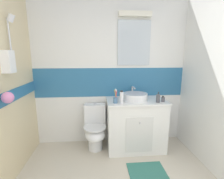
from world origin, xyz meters
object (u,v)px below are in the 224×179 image
(shampoo_bottle_tall, at_px, (122,97))
(perfume_flask_small, at_px, (163,99))
(toothbrush_cup, at_px, (115,99))
(sink_basin, at_px, (135,96))
(soap_dispenser, at_px, (158,98))
(toilet, at_px, (95,129))

(shampoo_bottle_tall, height_order, perfume_flask_small, shampoo_bottle_tall)
(toothbrush_cup, xyz_separation_m, perfume_flask_small, (0.75, 0.00, -0.01))
(sink_basin, distance_m, shampoo_bottle_tall, 0.30)
(soap_dispenser, distance_m, perfume_flask_small, 0.10)
(perfume_flask_small, bearing_deg, sink_basin, 160.78)
(sink_basin, height_order, shampoo_bottle_tall, shampoo_bottle_tall)
(toilet, height_order, toothbrush_cup, toothbrush_cup)
(toilet, height_order, soap_dispenser, soap_dispenser)
(soap_dispenser, bearing_deg, sink_basin, 151.50)
(soap_dispenser, relative_size, shampoo_bottle_tall, 0.85)
(toilet, distance_m, perfume_flask_small, 1.22)
(toilet, bearing_deg, sink_basin, -3.36)
(toilet, relative_size, shampoo_bottle_tall, 3.86)
(sink_basin, distance_m, toothbrush_cup, 0.37)
(soap_dispenser, relative_size, perfume_flask_small, 1.80)
(toothbrush_cup, relative_size, soap_dispenser, 1.32)
(toilet, xyz_separation_m, shampoo_bottle_tall, (0.41, -0.20, 0.59))
(shampoo_bottle_tall, bearing_deg, soap_dispenser, -0.72)
(toothbrush_cup, distance_m, soap_dispenser, 0.66)
(sink_basin, xyz_separation_m, toothbrush_cup, (-0.34, -0.15, -0.00))
(toilet, bearing_deg, soap_dispenser, -12.20)
(sink_basin, distance_m, perfume_flask_small, 0.44)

